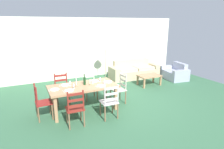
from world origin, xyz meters
name	(u,v)px	position (x,y,z in m)	size (l,w,h in m)	color
ground_plane	(118,101)	(0.00, 0.00, -0.01)	(9.60, 9.60, 0.02)	#346142
wall_far	(85,48)	(0.00, 3.30, 1.35)	(9.60, 0.16, 2.70)	beige
dining_table	(83,89)	(-1.20, -0.14, 0.66)	(1.90, 0.96, 0.75)	#AB7D56
dining_chair_near_left	(75,108)	(-1.65, -0.91, 0.48)	(0.44, 0.42, 0.96)	maroon
dining_chair_near_right	(110,102)	(-0.73, -0.91, 0.48)	(0.43, 0.41, 0.96)	beige
dining_chair_far_left	(62,89)	(-1.66, 0.61, 0.48)	(0.43, 0.42, 0.96)	maroon
dining_chair_far_right	(90,85)	(-0.74, 0.62, 0.48)	(0.44, 0.42, 0.96)	beige
dining_chair_head_west	(42,102)	(-2.34, -0.16, 0.48)	(0.41, 0.43, 0.96)	maroon
dining_chair_head_east	(120,88)	(-0.02, -0.12, 0.48)	(0.41, 0.43, 0.96)	beige
dinner_plate_near_left	(69,90)	(-1.65, -0.39, 0.76)	(0.24, 0.24, 0.02)	white
fork_near_left	(64,92)	(-1.80, -0.39, 0.75)	(0.02, 0.17, 0.01)	silver
dinner_plate_near_right	(101,86)	(-0.75, -0.39, 0.76)	(0.24, 0.24, 0.02)	white
fork_near_right	(96,87)	(-0.90, -0.39, 0.75)	(0.02, 0.17, 0.01)	silver
dinner_plate_far_left	(65,85)	(-1.65, 0.11, 0.76)	(0.24, 0.24, 0.02)	white
fork_far_left	(60,86)	(-1.80, 0.11, 0.75)	(0.02, 0.17, 0.01)	silver
dinner_plate_far_right	(95,81)	(-0.75, 0.11, 0.76)	(0.24, 0.24, 0.02)	white
fork_far_right	(90,82)	(-0.90, 0.11, 0.75)	(0.02, 0.17, 0.01)	silver
dinner_plate_head_west	(55,89)	(-1.98, -0.14, 0.76)	(0.24, 0.24, 0.02)	white
fork_head_west	(49,90)	(-2.13, -0.14, 0.75)	(0.02, 0.17, 0.01)	silver
dinner_plate_head_east	(108,82)	(-0.42, -0.14, 0.76)	(0.24, 0.24, 0.02)	white
fork_head_east	(103,83)	(-0.57, -0.14, 0.75)	(0.02, 0.17, 0.01)	silver
wine_bottle	(85,81)	(-1.14, -0.08, 0.87)	(0.07, 0.07, 0.32)	#143819
wine_glass_near_left	(74,85)	(-1.50, -0.26, 0.86)	(0.06, 0.06, 0.16)	white
wine_glass_near_right	(105,80)	(-0.59, -0.27, 0.86)	(0.06, 0.06, 0.16)	white
wine_glass_far_left	(70,82)	(-1.53, 0.02, 0.86)	(0.06, 0.06, 0.16)	white
wine_glass_far_right	(100,78)	(-0.63, -0.01, 0.86)	(0.06, 0.06, 0.16)	white
coffee_cup_primary	(92,82)	(-0.90, -0.07, 0.80)	(0.07, 0.07, 0.09)	beige
candle_tall	(76,83)	(-1.38, -0.12, 0.84)	(0.05, 0.05, 0.29)	#998C66
candle_short	(90,84)	(-1.00, -0.18, 0.80)	(0.05, 0.05, 0.17)	#998C66
couch	(134,71)	(1.91, 2.11, 0.29)	(2.31, 0.89, 0.80)	tan
coffee_table	(149,77)	(1.89, 0.90, 0.36)	(0.90, 0.56, 0.42)	#AB7D56
armchair_upholstered	(175,73)	(3.52, 1.14, 0.25)	(0.94, 1.25, 0.72)	#979DB5
standing_lamp	(105,49)	(0.56, 2.30, 1.41)	(0.40, 0.40, 1.64)	#332D28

